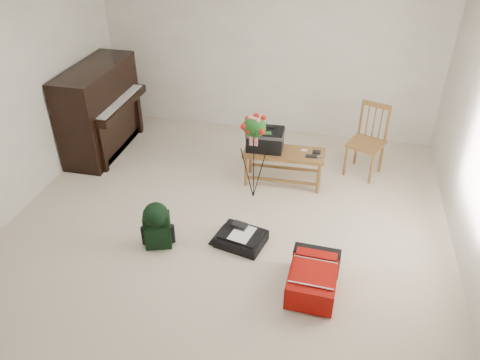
% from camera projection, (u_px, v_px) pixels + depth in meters
% --- Properties ---
extents(floor, '(5.00, 5.50, 0.01)m').
position_uv_depth(floor, '(223.00, 237.00, 5.24)').
color(floor, beige).
rests_on(floor, ground).
extents(ceiling, '(5.00, 5.50, 0.01)m').
position_uv_depth(ceiling, '(217.00, 5.00, 3.88)').
color(ceiling, white).
rests_on(ceiling, wall_back).
extents(wall_back, '(5.00, 0.04, 2.50)m').
position_uv_depth(wall_back, '(268.00, 52.00, 6.81)').
color(wall_back, white).
rests_on(wall_back, floor).
extents(piano, '(0.71, 1.50, 1.25)m').
position_uv_depth(piano, '(101.00, 111.00, 6.63)').
color(piano, black).
rests_on(piano, floor).
extents(bench, '(1.04, 0.44, 0.79)m').
position_uv_depth(bench, '(271.00, 143.00, 5.92)').
color(bench, olive).
rests_on(bench, floor).
extents(dining_chair, '(0.54, 0.54, 0.97)m').
position_uv_depth(dining_chair, '(366.00, 141.00, 6.14)').
color(dining_chair, olive).
rests_on(dining_chair, floor).
extents(red_suitcase, '(0.47, 0.68, 0.29)m').
position_uv_depth(red_suitcase, '(313.00, 275.00, 4.53)').
color(red_suitcase, '#A80709').
rests_on(red_suitcase, floor).
extents(black_duffel, '(0.58, 0.50, 0.21)m').
position_uv_depth(black_duffel, '(241.00, 238.00, 5.11)').
color(black_duffel, black).
rests_on(black_duffel, floor).
extents(green_backpack, '(0.32, 0.29, 0.55)m').
position_uv_depth(green_backpack, '(157.00, 224.00, 4.96)').
color(green_backpack, black).
rests_on(green_backpack, floor).
extents(flower_stand, '(0.45, 0.45, 1.13)m').
position_uv_depth(flower_stand, '(254.00, 159.00, 5.61)').
color(flower_stand, black).
rests_on(flower_stand, floor).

